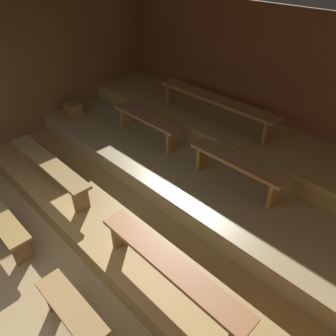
% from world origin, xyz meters
% --- Properties ---
extents(ground, '(6.83, 5.70, 0.08)m').
position_xyz_m(ground, '(0.00, 2.45, -0.04)').
color(ground, '#90774F').
extents(wall_back, '(6.83, 0.06, 2.67)m').
position_xyz_m(wall_back, '(0.00, 4.93, 1.33)').
color(wall_back, brown).
rests_on(wall_back, ground).
extents(wall_left, '(0.06, 5.70, 2.67)m').
position_xyz_m(wall_left, '(-3.04, 2.45, 1.33)').
color(wall_left, brown).
rests_on(wall_left, ground).
extents(platform_lower, '(6.03, 3.69, 0.29)m').
position_xyz_m(platform_lower, '(0.00, 3.05, 0.15)').
color(platform_lower, olive).
rests_on(platform_lower, ground).
extents(platform_middle, '(6.03, 2.51, 0.29)m').
position_xyz_m(platform_middle, '(0.00, 3.64, 0.44)').
color(platform_middle, '#8F7E55').
rests_on(platform_middle, platform_lower).
extents(platform_upper, '(6.03, 1.21, 0.29)m').
position_xyz_m(platform_upper, '(0.00, 4.29, 0.73)').
color(platform_upper, '#988347').
rests_on(platform_upper, platform_middle).
extents(bench_floor_left, '(1.00, 0.28, 0.42)m').
position_xyz_m(bench_floor_left, '(-0.82, 0.68, 0.32)').
color(bench_floor_left, olive).
rests_on(bench_floor_left, ground).
extents(bench_floor_right, '(1.00, 0.28, 0.42)m').
position_xyz_m(bench_floor_right, '(0.82, 0.68, 0.32)').
color(bench_floor_right, olive).
rests_on(bench_floor_right, ground).
extents(bench_lower_left, '(1.98, 0.28, 0.42)m').
position_xyz_m(bench_lower_left, '(-1.31, 1.61, 0.64)').
color(bench_lower_left, olive).
rests_on(bench_lower_left, platform_lower).
extents(bench_lower_right, '(1.98, 0.28, 0.42)m').
position_xyz_m(bench_lower_right, '(1.31, 1.61, 0.64)').
color(bench_lower_right, '#925E38').
rests_on(bench_lower_right, platform_lower).
extents(bench_middle_left, '(1.44, 0.28, 0.42)m').
position_xyz_m(bench_middle_left, '(-0.92, 3.29, 0.92)').
color(bench_middle_left, '#885F3E').
rests_on(bench_middle_left, platform_middle).
extents(bench_middle_right, '(1.44, 0.28, 0.42)m').
position_xyz_m(bench_middle_right, '(0.92, 3.29, 0.92)').
color(bench_middle_right, olive).
rests_on(bench_middle_right, platform_middle).
extents(bench_upper_center, '(2.29, 0.28, 0.42)m').
position_xyz_m(bench_upper_center, '(-0.18, 4.16, 1.23)').
color(bench_upper_center, olive).
rests_on(bench_upper_center, platform_upper).
extents(wooden_crate_middle, '(0.27, 0.27, 0.27)m').
position_xyz_m(wooden_crate_middle, '(-2.55, 2.82, 0.72)').
color(wooden_crate_middle, brown).
rests_on(wooden_crate_middle, platform_middle).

